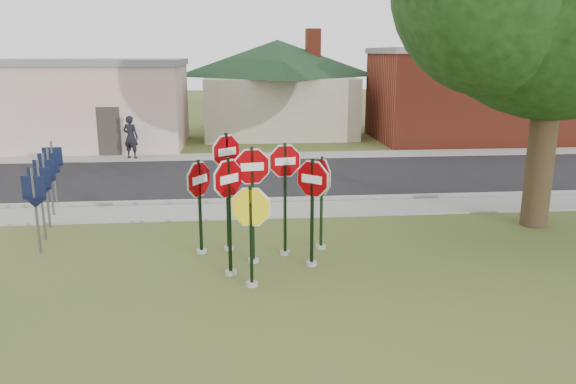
{
  "coord_description": "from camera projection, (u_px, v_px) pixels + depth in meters",
  "views": [
    {
      "loc": [
        -0.42,
        -10.27,
        4.52
      ],
      "look_at": [
        0.72,
        2.0,
        1.45
      ],
      "focal_mm": 35.0,
      "sensor_mm": 36.0,
      "label": 1
    }
  ],
  "objects": [
    {
      "name": "ground",
      "position": [
        261.0,
        288.0,
        11.05
      ],
      "size": [
        120.0,
        120.0,
        0.0
      ],
      "primitive_type": "plane",
      "color": "#384D1C",
      "rests_on": "ground"
    },
    {
      "name": "sidewalk_near",
      "position": [
        252.0,
        211.0,
        16.36
      ],
      "size": [
        60.0,
        1.6,
        0.06
      ],
      "primitive_type": "cube",
      "color": "gray",
      "rests_on": "ground"
    },
    {
      "name": "road",
      "position": [
        248.0,
        178.0,
        20.71
      ],
      "size": [
        60.0,
        7.0,
        0.04
      ],
      "primitive_type": "cube",
      "color": "black",
      "rests_on": "ground"
    },
    {
      "name": "sidewalk_far",
      "position": [
        246.0,
        156.0,
        24.86
      ],
      "size": [
        60.0,
        1.6,
        0.06
      ],
      "primitive_type": "cube",
      "color": "gray",
      "rests_on": "ground"
    },
    {
      "name": "curb",
      "position": [
        251.0,
        201.0,
        17.31
      ],
      "size": [
        60.0,
        0.2,
        0.14
      ],
      "primitive_type": "cube",
      "color": "gray",
      "rests_on": "ground"
    },
    {
      "name": "stop_sign_center",
      "position": [
        252.0,
        188.0,
        12.02
      ],
      "size": [
        1.07,
        0.24,
        2.7
      ],
      "color": "gray",
      "rests_on": "ground"
    },
    {
      "name": "stop_sign_yellow",
      "position": [
        251.0,
        224.0,
        10.86
      ],
      "size": [
        1.07,
        0.24,
        2.16
      ],
      "color": "gray",
      "rests_on": "ground"
    },
    {
      "name": "stop_sign_left",
      "position": [
        229.0,
        200.0,
        11.36
      ],
      "size": [
        0.77,
        0.79,
        2.6
      ],
      "color": "gray",
      "rests_on": "ground"
    },
    {
      "name": "stop_sign_right",
      "position": [
        312.0,
        197.0,
        11.89
      ],
      "size": [
        0.83,
        0.73,
        2.48
      ],
      "color": "gray",
      "rests_on": "ground"
    },
    {
      "name": "stop_sign_back_right",
      "position": [
        285.0,
        184.0,
        12.51
      ],
      "size": [
        1.0,
        0.25,
        2.69
      ],
      "color": "gray",
      "rests_on": "ground"
    },
    {
      "name": "stop_sign_back_left",
      "position": [
        227.0,
        175.0,
        12.77
      ],
      "size": [
        0.83,
        0.66,
        2.87
      ],
      "color": "gray",
      "rests_on": "ground"
    },
    {
      "name": "stop_sign_far_right",
      "position": [
        322.0,
        190.0,
        12.96
      ],
      "size": [
        0.35,
        1.1,
        2.33
      ],
      "color": "gray",
      "rests_on": "ground"
    },
    {
      "name": "stop_sign_far_left",
      "position": [
        199.0,
        194.0,
        12.67
      ],
      "size": [
        0.64,
        0.94,
        2.31
      ],
      "color": "gray",
      "rests_on": "ground"
    },
    {
      "name": "route_sign_row",
      "position": [
        46.0,
        182.0,
        14.61
      ],
      "size": [
        1.43,
        4.63,
        2.0
      ],
      "color": "#59595E",
      "rests_on": "ground"
    },
    {
      "name": "building_stucco",
      "position": [
        57.0,
        103.0,
        27.1
      ],
      "size": [
        12.2,
        6.2,
        4.2
      ],
      "color": "beige",
      "rests_on": "ground"
    },
    {
      "name": "building_house",
      "position": [
        278.0,
        68.0,
        31.6
      ],
      "size": [
        11.6,
        11.6,
        6.2
      ],
      "color": "#BBAF94",
      "rests_on": "ground"
    },
    {
      "name": "building_brick",
      "position": [
        473.0,
        94.0,
        29.42
      ],
      "size": [
        10.2,
        6.2,
        4.75
      ],
      "color": "maroon",
      "rests_on": "ground"
    },
    {
      "name": "bg_tree_right",
      "position": [
        576.0,
        36.0,
        36.8
      ],
      "size": [
        5.6,
        5.6,
        8.4
      ],
      "color": "#2E2114",
      "rests_on": "ground"
    },
    {
      "name": "pedestrian",
      "position": [
        131.0,
        137.0,
        24.1
      ],
      "size": [
        0.78,
        0.64,
        1.85
      ],
      "primitive_type": "imported",
      "rotation": [
        0.0,
        0.0,
        2.8
      ],
      "color": "black",
      "rests_on": "sidewalk_far"
    }
  ]
}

